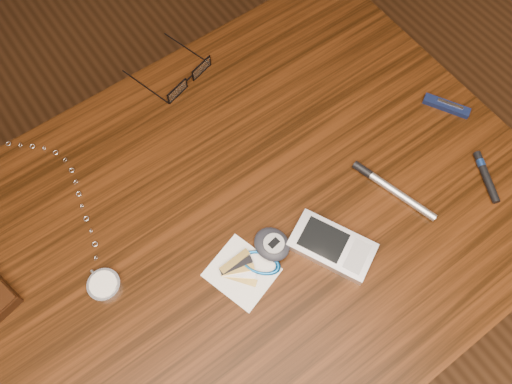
% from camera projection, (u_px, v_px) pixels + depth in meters
% --- Properties ---
extents(ground, '(3.80, 3.80, 0.00)m').
position_uv_depth(ground, '(241.00, 318.00, 1.47)').
color(ground, '#472814').
rests_on(ground, ground).
extents(desk, '(1.00, 0.70, 0.75)m').
position_uv_depth(desk, '(232.00, 249.00, 0.88)').
color(desk, '#351808').
rests_on(desk, ground).
extents(eyeglasses, '(0.14, 0.14, 0.03)m').
position_uv_depth(eyeglasses, '(187.00, 78.00, 0.89)').
color(eyeglasses, black).
rests_on(eyeglasses, desk).
extents(pocket_watch, '(0.08, 0.34, 0.02)m').
position_uv_depth(pocket_watch, '(101.00, 278.00, 0.74)').
color(pocket_watch, white).
rests_on(pocket_watch, desk).
extents(pda_phone, '(0.12, 0.14, 0.02)m').
position_uv_depth(pda_phone, '(332.00, 246.00, 0.76)').
color(pda_phone, silver).
rests_on(pda_phone, desk).
extents(pedometer, '(0.06, 0.07, 0.02)m').
position_uv_depth(pedometer, '(272.00, 244.00, 0.76)').
color(pedometer, '#20212A').
rests_on(pedometer, desk).
extents(notepad_keys, '(0.12, 0.11, 0.01)m').
position_uv_depth(notepad_keys, '(250.00, 267.00, 0.75)').
color(notepad_keys, white).
rests_on(notepad_keys, desk).
extents(pocket_knife, '(0.06, 0.08, 0.01)m').
position_uv_depth(pocket_knife, '(446.00, 106.00, 0.87)').
color(pocket_knife, black).
rests_on(pocket_knife, desk).
extents(silver_pen, '(0.05, 0.15, 0.01)m').
position_uv_depth(silver_pen, '(387.00, 186.00, 0.81)').
color(silver_pen, silver).
rests_on(silver_pen, desk).
extents(black_blue_pen, '(0.05, 0.09, 0.01)m').
position_uv_depth(black_blue_pen, '(486.00, 175.00, 0.82)').
color(black_blue_pen, black).
rests_on(black_blue_pen, desk).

